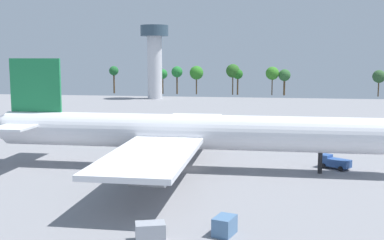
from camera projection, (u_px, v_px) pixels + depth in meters
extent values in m
plane|color=gray|center=(192.00, 169.00, 80.38)|extent=(279.17, 279.17, 0.00)
cylinder|color=silver|center=(192.00, 132.00, 79.54)|extent=(64.58, 5.70, 5.70)
sphere|color=silver|center=(10.00, 127.00, 84.44)|extent=(4.84, 4.84, 4.84)
cube|color=#1E7F47|center=(35.00, 85.00, 82.67)|extent=(9.04, 0.50, 9.12)
cube|color=silver|center=(17.00, 127.00, 79.26)|extent=(5.81, 8.55, 0.36)
cube|color=silver|center=(42.00, 119.00, 88.22)|extent=(5.81, 8.55, 0.36)
cube|color=silver|center=(151.00, 155.00, 65.13)|extent=(10.98, 27.24, 0.70)
cube|color=silver|center=(188.00, 124.00, 95.16)|extent=(10.98, 27.24, 0.70)
cylinder|color=gray|center=(165.00, 160.00, 69.19)|extent=(4.56, 2.39, 2.39)
cylinder|color=gray|center=(148.00, 177.00, 59.32)|extent=(4.56, 2.39, 2.39)
cylinder|color=gray|center=(189.00, 135.00, 91.21)|extent=(4.56, 2.39, 2.39)
cylinder|color=gray|center=(197.00, 127.00, 101.09)|extent=(4.56, 2.39, 2.39)
cylinder|color=black|center=(320.00, 163.00, 77.02)|extent=(0.70, 0.70, 3.40)
cylinder|color=black|center=(169.00, 162.00, 77.57)|extent=(0.70, 0.70, 3.40)
cylinder|color=black|center=(176.00, 154.00, 83.71)|extent=(0.70, 0.70, 3.40)
cube|color=#2D5193|center=(326.00, 160.00, 81.57)|extent=(2.49, 2.59, 1.74)
cube|color=#2D5193|center=(339.00, 163.00, 79.85)|extent=(4.01, 3.68, 1.28)
cylinder|color=black|center=(330.00, 164.00, 82.36)|extent=(0.83, 0.70, 0.82)
cylinder|color=black|center=(323.00, 166.00, 80.78)|extent=(0.83, 0.70, 0.82)
cylinder|color=black|center=(347.00, 167.00, 80.19)|extent=(0.83, 0.70, 0.82)
cylinder|color=black|center=(340.00, 169.00, 78.61)|extent=(0.83, 0.70, 0.82)
cube|color=#333338|center=(304.00, 135.00, 105.68)|extent=(2.27, 2.05, 1.76)
cube|color=white|center=(299.00, 134.00, 107.95)|extent=(2.96, 3.70, 1.39)
cylinder|color=black|center=(299.00, 139.00, 105.71)|extent=(0.65, 1.03, 1.00)
cylinder|color=black|center=(307.00, 139.00, 106.20)|extent=(0.65, 1.03, 1.00)
cylinder|color=black|center=(293.00, 137.00, 108.50)|extent=(0.65, 1.03, 1.00)
cylinder|color=black|center=(301.00, 137.00, 108.99)|extent=(0.65, 1.03, 1.00)
cube|color=#999EA8|center=(150.00, 232.00, 49.05)|extent=(3.44, 2.71, 1.90)
cube|color=#4C729E|center=(225.00, 226.00, 50.77)|extent=(2.63, 3.19, 1.95)
cylinder|color=silver|center=(155.00, 68.00, 209.06)|extent=(6.30, 6.30, 26.90)
cylinder|color=#334756|center=(154.00, 31.00, 206.97)|extent=(11.97, 11.97, 4.61)
cylinder|color=#51381E|center=(114.00, 83.00, 239.78)|extent=(0.79, 0.79, 9.77)
sphere|color=#1F622D|center=(114.00, 71.00, 238.95)|extent=(4.63, 4.63, 4.63)
cylinder|color=#51381E|center=(163.00, 85.00, 236.14)|extent=(0.76, 0.76, 8.27)
sphere|color=#247B31|center=(163.00, 74.00, 235.40)|extent=(4.80, 4.80, 4.80)
cylinder|color=#51381E|center=(177.00, 85.00, 235.00)|extent=(0.75, 0.75, 9.18)
sphere|color=#247931|center=(177.00, 72.00, 234.18)|extent=(5.38, 5.38, 5.38)
cylinder|color=#51381E|center=(196.00, 86.00, 233.60)|extent=(0.61, 0.61, 8.42)
sphere|color=#307E25|center=(196.00, 73.00, 232.78)|extent=(6.61, 6.61, 6.61)
cylinder|color=#51381E|center=(233.00, 85.00, 230.88)|extent=(0.55, 0.55, 9.44)
sphere|color=#2C6121|center=(233.00, 71.00, 229.99)|extent=(6.49, 6.49, 6.49)
cylinder|color=#51381E|center=(238.00, 86.00, 230.59)|extent=(0.74, 0.74, 8.45)
sphere|color=#24671F|center=(238.00, 74.00, 229.83)|extent=(4.86, 4.86, 4.86)
cylinder|color=#51381E|center=(272.00, 86.00, 228.13)|extent=(0.50, 0.50, 8.48)
sphere|color=#378025|center=(272.00, 73.00, 227.32)|extent=(6.24, 6.24, 6.24)
cylinder|color=#51381E|center=(284.00, 87.00, 227.31)|extent=(0.89, 0.89, 7.82)
sphere|color=#316330|center=(285.00, 75.00, 226.57)|extent=(5.62, 5.62, 5.62)
cylinder|color=#51381E|center=(378.00, 88.00, 220.91)|extent=(0.57, 0.57, 7.42)
sphere|color=#30572E|center=(379.00, 76.00, 220.19)|extent=(5.88, 5.88, 5.88)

